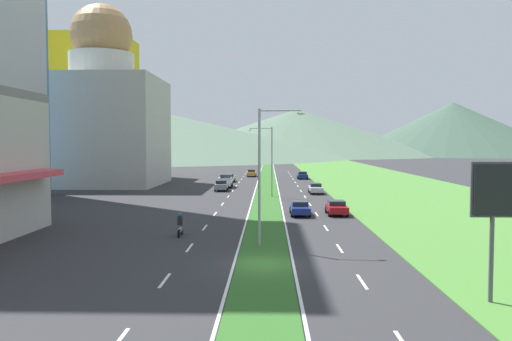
# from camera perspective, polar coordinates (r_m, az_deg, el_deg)

# --- Properties ---
(ground_plane) EXTENTS (600.00, 600.00, 0.00)m
(ground_plane) POSITION_cam_1_polar(r_m,az_deg,el_deg) (30.22, 0.86, -10.54)
(ground_plane) COLOR #2D2D30
(grass_median) EXTENTS (3.20, 240.00, 0.06)m
(grass_median) POSITION_cam_1_polar(r_m,az_deg,el_deg) (89.64, 1.25, -1.43)
(grass_median) COLOR #2D6023
(grass_median) RESTS_ON ground_plane
(grass_verge_right) EXTENTS (24.00, 240.00, 0.06)m
(grass_verge_right) POSITION_cam_1_polar(r_m,az_deg,el_deg) (91.91, 14.21, -1.42)
(grass_verge_right) COLOR #477F33
(grass_verge_right) RESTS_ON ground_plane
(lane_dash_left_2) EXTENTS (0.16, 2.80, 0.01)m
(lane_dash_left_2) POSITION_cam_1_polar(r_m,az_deg,el_deg) (27.34, -10.22, -12.05)
(lane_dash_left_2) COLOR silver
(lane_dash_left_2) RESTS_ON ground_plane
(lane_dash_left_3) EXTENTS (0.16, 2.80, 0.01)m
(lane_dash_left_3) POSITION_cam_1_polar(r_m,az_deg,el_deg) (35.23, -7.48, -8.59)
(lane_dash_left_3) COLOR silver
(lane_dash_left_3) RESTS_ON ground_plane
(lane_dash_left_4) EXTENTS (0.16, 2.80, 0.01)m
(lane_dash_left_4) POSITION_cam_1_polar(r_m,az_deg,el_deg) (43.24, -5.78, -6.39)
(lane_dash_left_4) COLOR silver
(lane_dash_left_4) RESTS_ON ground_plane
(lane_dash_left_5) EXTENTS (0.16, 2.80, 0.01)m
(lane_dash_left_5) POSITION_cam_1_polar(r_m,az_deg,el_deg) (51.33, -4.62, -4.88)
(lane_dash_left_5) COLOR silver
(lane_dash_left_5) RESTS_ON ground_plane
(lane_dash_left_6) EXTENTS (0.16, 2.80, 0.01)m
(lane_dash_left_6) POSITION_cam_1_polar(r_m,az_deg,el_deg) (59.46, -3.78, -3.78)
(lane_dash_left_6) COLOR silver
(lane_dash_left_6) RESTS_ON ground_plane
(lane_dash_left_7) EXTENTS (0.16, 2.80, 0.01)m
(lane_dash_left_7) POSITION_cam_1_polar(r_m,az_deg,el_deg) (67.61, -3.14, -2.94)
(lane_dash_left_7) COLOR silver
(lane_dash_left_7) RESTS_ON ground_plane
(lane_dash_left_8) EXTENTS (0.16, 2.80, 0.01)m
(lane_dash_left_8) POSITION_cam_1_polar(r_m,az_deg,el_deg) (75.79, -2.64, -2.29)
(lane_dash_left_8) COLOR silver
(lane_dash_left_8) RESTS_ON ground_plane
(lane_dash_left_9) EXTENTS (0.16, 2.80, 0.01)m
(lane_dash_left_9) POSITION_cam_1_polar(r_m,az_deg,el_deg) (83.97, -2.24, -1.76)
(lane_dash_left_9) COLOR silver
(lane_dash_left_9) RESTS_ON ground_plane
(lane_dash_left_10) EXTENTS (0.16, 2.80, 0.01)m
(lane_dash_left_10) POSITION_cam_1_polar(r_m,az_deg,el_deg) (92.17, -1.91, -1.33)
(lane_dash_left_10) COLOR silver
(lane_dash_left_10) RESTS_ON ground_plane
(lane_dash_left_11) EXTENTS (0.16, 2.80, 0.01)m
(lane_dash_left_11) POSITION_cam_1_polar(r_m,az_deg,el_deg) (100.37, -1.64, -0.96)
(lane_dash_left_11) COLOR silver
(lane_dash_left_11) RESTS_ON ground_plane
(lane_dash_left_12) EXTENTS (0.16, 2.80, 0.01)m
(lane_dash_left_12) POSITION_cam_1_polar(r_m,az_deg,el_deg) (108.58, -1.40, -0.65)
(lane_dash_left_12) COLOR silver
(lane_dash_left_12) RESTS_ON ground_plane
(lane_dash_left_13) EXTENTS (0.16, 2.80, 0.01)m
(lane_dash_left_13) POSITION_cam_1_polar(r_m,az_deg,el_deg) (116.79, -1.20, -0.39)
(lane_dash_left_13) COLOR silver
(lane_dash_left_13) RESTS_ON ground_plane
(lane_dash_left_14) EXTENTS (0.16, 2.80, 0.01)m
(lane_dash_left_14) POSITION_cam_1_polar(r_m,az_deg,el_deg) (125.00, -1.03, -0.16)
(lane_dash_left_14) COLOR silver
(lane_dash_left_14) RESTS_ON ground_plane
(lane_dash_right_2) EXTENTS (0.16, 2.80, 0.01)m
(lane_dash_right_2) POSITION_cam_1_polar(r_m,az_deg,el_deg) (27.23, 11.82, -12.13)
(lane_dash_right_2) COLOR silver
(lane_dash_right_2) RESTS_ON ground_plane
(lane_dash_right_3) EXTENTS (0.16, 2.80, 0.01)m
(lane_dash_right_3) POSITION_cam_1_polar(r_m,az_deg,el_deg) (35.14, 9.38, -8.63)
(lane_dash_right_3) COLOR silver
(lane_dash_right_3) RESTS_ON ground_plane
(lane_dash_right_4) EXTENTS (0.16, 2.80, 0.01)m
(lane_dash_right_4) POSITION_cam_1_polar(r_m,az_deg,el_deg) (43.17, 7.87, -6.42)
(lane_dash_right_4) COLOR silver
(lane_dash_right_4) RESTS_ON ground_plane
(lane_dash_right_5) EXTENTS (0.16, 2.80, 0.01)m
(lane_dash_right_5) POSITION_cam_1_polar(r_m,az_deg,el_deg) (51.27, 6.83, -4.90)
(lane_dash_right_5) COLOR silver
(lane_dash_right_5) RESTS_ON ground_plane
(lane_dash_right_6) EXTENTS (0.16, 2.80, 0.01)m
(lane_dash_right_6) POSITION_cam_1_polar(r_m,az_deg,el_deg) (59.41, 6.09, -3.80)
(lane_dash_right_6) COLOR silver
(lane_dash_right_6) RESTS_ON ground_plane
(lane_dash_right_7) EXTENTS (0.16, 2.80, 0.01)m
(lane_dash_right_7) POSITION_cam_1_polar(r_m,az_deg,el_deg) (67.57, 5.52, -2.96)
(lane_dash_right_7) COLOR silver
(lane_dash_right_7) RESTS_ON ground_plane
(lane_dash_right_8) EXTENTS (0.16, 2.80, 0.01)m
(lane_dash_right_8) POSITION_cam_1_polar(r_m,az_deg,el_deg) (75.75, 5.08, -2.30)
(lane_dash_right_8) COLOR silver
(lane_dash_right_8) RESTS_ON ground_plane
(lane_dash_right_9) EXTENTS (0.16, 2.80, 0.01)m
(lane_dash_right_9) POSITION_cam_1_polar(r_m,az_deg,el_deg) (83.94, 4.73, -1.77)
(lane_dash_right_9) COLOR silver
(lane_dash_right_9) RESTS_ON ground_plane
(lane_dash_right_10) EXTENTS (0.16, 2.80, 0.01)m
(lane_dash_right_10) POSITION_cam_1_polar(r_m,az_deg,el_deg) (92.13, 4.43, -1.33)
(lane_dash_right_10) COLOR silver
(lane_dash_right_10) RESTS_ON ground_plane
(lane_dash_right_11) EXTENTS (0.16, 2.80, 0.01)m
(lane_dash_right_11) POSITION_cam_1_polar(r_m,az_deg,el_deg) (100.34, 4.19, -0.97)
(lane_dash_right_11) COLOR silver
(lane_dash_right_11) RESTS_ON ground_plane
(lane_dash_right_12) EXTENTS (0.16, 2.80, 0.01)m
(lane_dash_right_12) POSITION_cam_1_polar(r_m,az_deg,el_deg) (108.55, 3.98, -0.66)
(lane_dash_right_12) COLOR silver
(lane_dash_right_12) RESTS_ON ground_plane
(lane_dash_right_13) EXTENTS (0.16, 2.80, 0.01)m
(lane_dash_right_13) POSITION_cam_1_polar(r_m,az_deg,el_deg) (116.76, 3.80, -0.40)
(lane_dash_right_13) COLOR silver
(lane_dash_right_13) RESTS_ON ground_plane
(lane_dash_right_14) EXTENTS (0.16, 2.80, 0.01)m
(lane_dash_right_14) POSITION_cam_1_polar(r_m,az_deg,el_deg) (124.98, 3.65, -0.16)
(lane_dash_right_14) COLOR silver
(lane_dash_right_14) RESTS_ON ground_plane
(edge_line_median_left) EXTENTS (0.16, 240.00, 0.01)m
(edge_line_median_left) POSITION_cam_1_polar(r_m,az_deg,el_deg) (89.67, 0.14, -1.45)
(edge_line_median_left) COLOR silver
(edge_line_median_left) RESTS_ON ground_plane
(edge_line_median_right) EXTENTS (0.16, 240.00, 0.01)m
(edge_line_median_right) POSITION_cam_1_polar(r_m,az_deg,el_deg) (89.66, 2.37, -1.45)
(edge_line_median_right) COLOR silver
(edge_line_median_right) RESTS_ON ground_plane
(domed_building) EXTENTS (19.48, 19.48, 30.40)m
(domed_building) POSITION_cam_1_polar(r_m,az_deg,el_deg) (90.36, -16.84, 5.91)
(domed_building) COLOR #B7B2A8
(domed_building) RESTS_ON ground_plane
(midrise_colored) EXTENTS (14.45, 14.45, 28.87)m
(midrise_colored) POSITION_cam_1_polar(r_m,az_deg,el_deg) (111.22, -17.46, 6.73)
(midrise_colored) COLOR yellow
(midrise_colored) RESTS_ON ground_plane
(hill_far_left) EXTENTS (216.52, 216.52, 25.55)m
(hill_far_left) POSITION_cam_1_polar(r_m,az_deg,el_deg) (260.41, -13.45, 4.27)
(hill_far_left) COLOR #516B56
(hill_far_left) RESTS_ON ground_plane
(hill_far_center) EXTENTS (162.54, 162.54, 26.64)m
(hill_far_center) POSITION_cam_1_polar(r_m,az_deg,el_deg) (295.98, 4.59, 4.30)
(hill_far_center) COLOR #516B56
(hill_far_center) RESTS_ON ground_plane
(hill_far_right) EXTENTS (127.94, 127.94, 30.93)m
(hill_far_right) POSITION_cam_1_polar(r_m,az_deg,el_deg) (320.19, 21.23, 4.39)
(hill_far_right) COLOR #3D5647
(hill_far_right) RESTS_ON ground_plane
(street_lamp_near) EXTENTS (3.20, 0.50, 9.49)m
(street_lamp_near) POSITION_cam_1_polar(r_m,az_deg,el_deg) (34.81, 0.96, 0.38)
(street_lamp_near) COLOR #99999E
(street_lamp_near) RESTS_ON ground_plane
(street_lamp_mid) EXTENTS (3.34, 0.28, 9.21)m
(street_lamp_mid) POSITION_cam_1_polar(r_m,az_deg,el_deg) (66.70, 1.47, 1.57)
(street_lamp_mid) COLOR #99999E
(street_lamp_mid) RESTS_ON ground_plane
(car_0) EXTENTS (1.99, 4.15, 1.41)m
(car_0) POSITION_cam_1_polar(r_m,az_deg,el_deg) (51.10, 9.04, -4.13)
(car_0) COLOR maroon
(car_0) RESTS_ON ground_plane
(car_1) EXTENTS (1.91, 4.11, 1.61)m
(car_1) POSITION_cam_1_polar(r_m,az_deg,el_deg) (75.70, -3.89, -1.69)
(car_1) COLOR slate
(car_1) RESTS_ON ground_plane
(car_2) EXTENTS (1.88, 4.62, 1.46)m
(car_2) POSITION_cam_1_polar(r_m,az_deg,el_deg) (72.11, 6.72, -1.99)
(car_2) COLOR #B2B2B7
(car_2) RESTS_ON ground_plane
(car_3) EXTENTS (1.92, 4.53, 1.52)m
(car_3) POSITION_cam_1_polar(r_m,az_deg,el_deg) (107.76, -0.50, -0.27)
(car_3) COLOR #C6842D
(car_3) RESTS_ON ground_plane
(car_4) EXTENTS (1.93, 4.63, 1.39)m
(car_4) POSITION_cam_1_polar(r_m,az_deg,el_deg) (50.46, 4.95, -4.20)
(car_4) COLOR navy
(car_4) RESTS_ON ground_plane
(car_5) EXTENTS (2.04, 4.54, 1.47)m
(car_5) POSITION_cam_1_polar(r_m,az_deg,el_deg) (100.96, 5.24, -0.52)
(car_5) COLOR navy
(car_5) RESTS_ON ground_plane
(car_6) EXTENTS (1.88, 4.43, 1.48)m
(car_6) POSITION_cam_1_polar(r_m,az_deg,el_deg) (93.17, -2.98, -0.82)
(car_6) COLOR silver
(car_6) RESTS_ON ground_plane
(pickup_truck_0) EXTENTS (2.18, 5.40, 2.00)m
(pickup_truck_0) POSITION_cam_1_polar(r_m,az_deg,el_deg) (81.83, -3.43, -1.20)
(pickup_truck_0) COLOR silver
(pickup_truck_0) RESTS_ON ground_plane
(motorcycle_rider) EXTENTS (0.36, 2.00, 1.80)m
(motorcycle_rider) POSITION_cam_1_polar(r_m,az_deg,el_deg) (39.49, -8.50, -6.23)
(motorcycle_rider) COLOR black
(motorcycle_rider) RESTS_ON ground_plane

